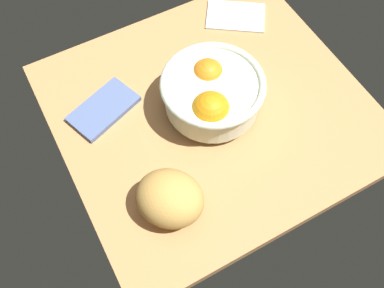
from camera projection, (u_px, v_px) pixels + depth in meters
ground_plane at (211, 111)px, 97.03cm from camera, size 67.25×63.00×3.00cm
fruit_bowl at (211, 95)px, 89.91cm from camera, size 22.15×22.15×11.34cm
bread_loaf at (170, 198)px, 80.25cm from camera, size 17.21×17.52×9.35cm
napkin_folded at (236, 15)px, 108.71cm from camera, size 17.70×16.48×0.96cm
napkin_spare at (104, 109)px, 94.78cm from camera, size 17.16×13.27×1.28cm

